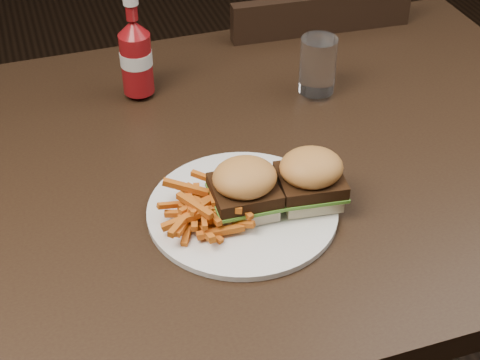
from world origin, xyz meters
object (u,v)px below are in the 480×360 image
object	(u,v)px
chair_far	(287,124)
plate	(242,211)
ketchup_bottle	(137,63)
tumbler	(318,65)
dining_table	(225,171)

from	to	relation	value
chair_far	plate	world-z (taller)	plate
ketchup_bottle	tumbler	world-z (taller)	ketchup_bottle
ketchup_bottle	chair_far	bearing A→B (deg)	35.96
dining_table	chair_far	world-z (taller)	dining_table
tumbler	dining_table	bearing A→B (deg)	-147.19
dining_table	tumbler	world-z (taller)	tumbler
dining_table	plate	xyz separation A→B (m)	(-0.01, -0.12, 0.03)
ketchup_bottle	tumbler	size ratio (longest dim) A/B	1.09
ketchup_bottle	tumbler	distance (m)	0.29
plate	ketchup_bottle	world-z (taller)	ketchup_bottle
plate	tumbler	xyz separation A→B (m)	(0.21, 0.25, 0.05)
chair_far	ketchup_bottle	xyz separation A→B (m)	(-0.39, -0.28, 0.38)
tumbler	chair_far	bearing A→B (deg)	73.83
ketchup_bottle	plate	bearing A→B (deg)	-78.98
dining_table	tumbler	xyz separation A→B (m)	(0.20, 0.13, 0.08)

